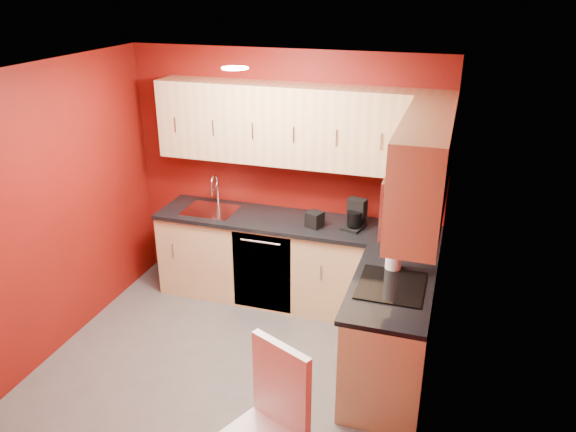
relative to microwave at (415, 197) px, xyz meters
The scene contains 20 objects.
floor 2.18m from the microwave, behind, with size 3.20×3.20×0.00m, color #54514E.
ceiling 1.64m from the microwave, behind, with size 3.20×3.20×0.00m, color white.
wall_back 1.95m from the microwave, 136.99° to the left, with size 3.20×3.20×0.00m, color maroon.
wall_front 2.24m from the microwave, 129.35° to the right, with size 3.20×3.20×0.00m, color maroon.
wall_left 3.03m from the microwave, behind, with size 3.00×3.00×0.00m, color maroon.
wall_right 0.50m from the microwave, 44.09° to the right, with size 3.00×3.00×0.00m, color maroon.
base_cabinets_back 1.98m from the microwave, 140.04° to the left, with size 2.80×0.60×0.87m, color #D6BA7A.
base_cabinets_right 1.23m from the microwave, 151.81° to the left, with size 0.60×1.30×0.87m, color #D6BA7A.
countertop_back 1.73m from the microwave, 140.47° to the left, with size 2.80×0.63×0.04m, color black.
countertop_right 0.78m from the microwave, 162.04° to the left, with size 0.63×1.27×0.04m, color black.
upper_cabinets_back 1.65m from the microwave, 136.69° to the left, with size 2.80×0.35×0.75m, color tan.
upper_cabinets_right 0.33m from the microwave, 82.65° to the left, with size 0.35×1.55×0.75m.
microwave is the anchor object (origin of this frame).
cooktop 0.75m from the microwave, behind, with size 0.50×0.55×0.01m, color black.
sink 2.43m from the microwave, 154.40° to the left, with size 0.52×0.42×0.35m.
dishwasher_front 2.02m from the microwave, 153.81° to the left, with size 0.60×0.02×0.82m, color black.
downlight 1.62m from the microwave, behind, with size 0.20×0.20×0.01m, color white.
coffee_maker 1.29m from the microwave, 121.99° to the left, with size 0.17×0.23×0.29m, color black, non-canonical shape.
napkin_holder 1.49m from the microwave, 136.91° to the left, with size 0.14×0.14×0.15m, color black, non-canonical shape.
paper_towel 0.68m from the microwave, 116.90° to the left, with size 0.17×0.17×0.30m, color white, non-canonical shape.
Camera 1 is at (1.66, -3.63, 3.10)m, focal length 35.00 mm.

